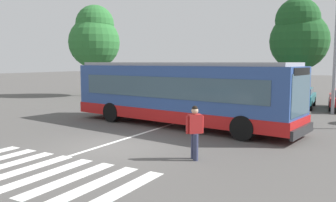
# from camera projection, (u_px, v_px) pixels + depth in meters

# --- Properties ---
(ground_plane) EXTENTS (160.00, 160.00, 0.00)m
(ground_plane) POSITION_uv_depth(u_px,v_px,m) (113.00, 147.00, 12.87)
(ground_plane) COLOR #514F4C
(city_transit_bus) EXTENTS (11.88, 4.05, 3.06)m
(city_transit_bus) POSITION_uv_depth(u_px,v_px,m) (179.00, 93.00, 16.95)
(city_transit_bus) COLOR black
(city_transit_bus) RESTS_ON ground_plane
(pedestrian_crossing_street) EXTENTS (0.47, 0.46, 1.72)m
(pedestrian_crossing_street) POSITION_uv_depth(u_px,v_px,m) (195.00, 129.00, 11.08)
(pedestrian_crossing_street) COLOR #333856
(pedestrian_crossing_street) RESTS_ON ground_plane
(parked_car_charcoal) EXTENTS (2.29, 4.67, 1.35)m
(parked_car_charcoal) POSITION_uv_depth(u_px,v_px,m) (162.00, 90.00, 29.24)
(parked_car_charcoal) COLOR black
(parked_car_charcoal) RESTS_ON ground_plane
(parked_car_blue) EXTENTS (1.98, 4.55, 1.35)m
(parked_car_blue) POSITION_uv_depth(u_px,v_px,m) (192.00, 92.00, 27.75)
(parked_car_blue) COLOR black
(parked_car_blue) RESTS_ON ground_plane
(parked_car_black) EXTENTS (2.30, 4.67, 1.35)m
(parked_car_black) POSITION_uv_depth(u_px,v_px,m) (224.00, 93.00, 26.29)
(parked_car_black) COLOR black
(parked_car_black) RESTS_ON ground_plane
(parked_car_white) EXTENTS (2.27, 4.66, 1.35)m
(parked_car_white) POSITION_uv_depth(u_px,v_px,m) (260.00, 95.00, 25.20)
(parked_car_white) COLOR black
(parked_car_white) RESTS_ON ground_plane
(parked_car_teal) EXTENTS (2.07, 4.59, 1.35)m
(parked_car_teal) POSITION_uv_depth(u_px,v_px,m) (299.00, 96.00, 23.92)
(parked_car_teal) COLOR black
(parked_car_teal) RESTS_ON ground_plane
(background_tree_left) EXTENTS (4.59, 4.59, 8.17)m
(background_tree_left) POSITION_uv_depth(u_px,v_px,m) (95.00, 37.00, 31.82)
(background_tree_left) COLOR brown
(background_tree_left) RESTS_ON ground_plane
(background_tree_right) EXTENTS (4.25, 4.25, 7.71)m
(background_tree_right) POSITION_uv_depth(u_px,v_px,m) (299.00, 35.00, 25.85)
(background_tree_right) COLOR brown
(background_tree_right) RESTS_ON ground_plane
(crosswalk_painted_stripes) EXTENTS (6.45, 3.27, 0.01)m
(crosswalk_painted_stripes) POSITION_uv_depth(u_px,v_px,m) (36.00, 172.00, 9.92)
(crosswalk_painted_stripes) COLOR silver
(crosswalk_painted_stripes) RESTS_ON ground_plane
(lane_center_line) EXTENTS (0.16, 24.00, 0.01)m
(lane_center_line) POSITION_uv_depth(u_px,v_px,m) (135.00, 136.00, 14.81)
(lane_center_line) COLOR silver
(lane_center_line) RESTS_ON ground_plane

